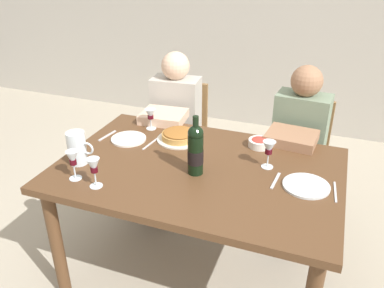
% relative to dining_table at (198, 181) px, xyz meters
% --- Properties ---
extents(ground_plane, '(8.00, 8.00, 0.00)m').
position_rel_dining_table_xyz_m(ground_plane, '(0.00, 0.00, -0.67)').
color(ground_plane, '#B2A893').
extents(dining_table, '(1.50, 1.00, 0.76)m').
position_rel_dining_table_xyz_m(dining_table, '(0.00, 0.00, 0.00)').
color(dining_table, brown).
rests_on(dining_table, ground).
extents(wine_bottle, '(0.08, 0.08, 0.32)m').
position_rel_dining_table_xyz_m(wine_bottle, '(0.01, -0.06, 0.23)').
color(wine_bottle, black).
rests_on(wine_bottle, dining_table).
extents(water_pitcher, '(0.15, 0.10, 0.18)m').
position_rel_dining_table_xyz_m(water_pitcher, '(-0.62, -0.19, 0.17)').
color(water_pitcher, silver).
rests_on(water_pitcher, dining_table).
extents(baked_tart, '(0.27, 0.27, 0.06)m').
position_rel_dining_table_xyz_m(baked_tart, '(-0.22, 0.26, 0.12)').
color(baked_tart, silver).
rests_on(baked_tart, dining_table).
extents(salad_bowl, '(0.13, 0.13, 0.05)m').
position_rel_dining_table_xyz_m(salad_bowl, '(0.26, 0.35, 0.12)').
color(salad_bowl, white).
rests_on(salad_bowl, dining_table).
extents(wine_glass_left_diner, '(0.06, 0.06, 0.16)m').
position_rel_dining_table_xyz_m(wine_glass_left_diner, '(-0.41, -0.36, 0.20)').
color(wine_glass_left_diner, silver).
rests_on(wine_glass_left_diner, dining_table).
extents(wine_glass_right_diner, '(0.06, 0.06, 0.16)m').
position_rel_dining_table_xyz_m(wine_glass_right_diner, '(-0.54, -0.33, 0.20)').
color(wine_glass_right_diner, silver).
rests_on(wine_glass_right_diner, dining_table).
extents(wine_glass_centre, '(0.07, 0.07, 0.15)m').
position_rel_dining_table_xyz_m(wine_glass_centre, '(0.35, 0.12, 0.20)').
color(wine_glass_centre, silver).
rests_on(wine_glass_centre, dining_table).
extents(wine_glass_spare, '(0.07, 0.07, 0.14)m').
position_rel_dining_table_xyz_m(wine_glass_spare, '(-0.45, 0.35, 0.19)').
color(wine_glass_spare, silver).
rests_on(wine_glass_spare, dining_table).
extents(dinner_plate_left_setting, '(0.21, 0.21, 0.01)m').
position_rel_dining_table_xyz_m(dinner_plate_left_setting, '(-0.51, 0.16, 0.10)').
color(dinner_plate_left_setting, white).
rests_on(dinner_plate_left_setting, dining_table).
extents(dinner_plate_right_setting, '(0.23, 0.23, 0.01)m').
position_rel_dining_table_xyz_m(dinner_plate_right_setting, '(0.56, -0.00, 0.10)').
color(dinner_plate_right_setting, silver).
rests_on(dinner_plate_right_setting, dining_table).
extents(fork_left_setting, '(0.04, 0.16, 0.00)m').
position_rel_dining_table_xyz_m(fork_left_setting, '(-0.66, 0.16, 0.09)').
color(fork_left_setting, silver).
rests_on(fork_left_setting, dining_table).
extents(knife_left_setting, '(0.03, 0.18, 0.00)m').
position_rel_dining_table_xyz_m(knife_left_setting, '(-0.36, 0.16, 0.09)').
color(knife_left_setting, silver).
rests_on(knife_left_setting, dining_table).
extents(knife_right_setting, '(0.03, 0.18, 0.00)m').
position_rel_dining_table_xyz_m(knife_right_setting, '(0.70, -0.00, 0.09)').
color(knife_right_setting, silver).
rests_on(knife_right_setting, dining_table).
extents(spoon_right_setting, '(0.03, 0.16, 0.00)m').
position_rel_dining_table_xyz_m(spoon_right_setting, '(0.41, -0.00, 0.09)').
color(spoon_right_setting, silver).
rests_on(spoon_right_setting, dining_table).
extents(chair_left, '(0.43, 0.43, 0.87)m').
position_rel_dining_table_xyz_m(chair_left, '(-0.46, 0.89, -0.17)').
color(chair_left, olive).
rests_on(chair_left, ground).
extents(diner_left, '(0.36, 0.53, 1.16)m').
position_rel_dining_table_xyz_m(diner_left, '(-0.44, 0.66, -0.05)').
color(diner_left, '#B7B2A8').
rests_on(diner_left, ground).
extents(chair_right, '(0.43, 0.43, 0.87)m').
position_rel_dining_table_xyz_m(chair_right, '(0.46, 0.87, -0.17)').
color(chair_right, olive).
rests_on(chair_right, ground).
extents(diner_right, '(0.36, 0.53, 1.16)m').
position_rel_dining_table_xyz_m(diner_right, '(0.44, 0.63, -0.05)').
color(diner_right, gray).
rests_on(diner_right, ground).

